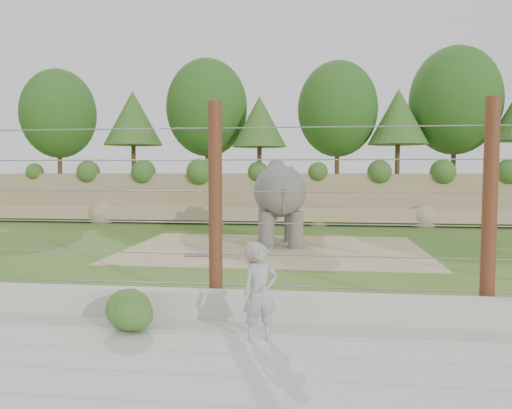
# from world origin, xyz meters

# --- Properties ---
(ground) EXTENTS (90.00, 90.00, 0.00)m
(ground) POSITION_xyz_m (0.00, 0.00, 0.00)
(ground) COLOR #305C1B
(ground) RESTS_ON ground
(back_embankment) EXTENTS (30.00, 5.52, 8.77)m
(back_embankment) POSITION_xyz_m (0.59, 12.68, 3.97)
(back_embankment) COLOR #8C8058
(back_embankment) RESTS_ON ground
(dirt_patch) EXTENTS (10.00, 7.00, 0.02)m
(dirt_patch) POSITION_xyz_m (0.50, 3.00, 0.01)
(dirt_patch) COLOR #978B5E
(dirt_patch) RESTS_ON ground
(drain_grate) EXTENTS (1.00, 0.60, 0.03)m
(drain_grate) POSITION_xyz_m (-1.66, 1.41, 0.04)
(drain_grate) COLOR #262628
(drain_grate) RESTS_ON dirt_patch
(elephant) EXTENTS (2.16, 3.95, 3.03)m
(elephant) POSITION_xyz_m (0.63, 3.92, 1.52)
(elephant) COLOR #5E5854
(elephant) RESTS_ON ground
(stone_ball) EXTENTS (0.63, 0.63, 0.63)m
(stone_ball) POSITION_xyz_m (0.16, 0.38, 0.33)
(stone_ball) COLOR gray
(stone_ball) RESTS_ON dirt_patch
(retaining_wall) EXTENTS (26.00, 0.35, 0.50)m
(retaining_wall) POSITION_xyz_m (0.00, -5.00, 0.25)
(retaining_wall) COLOR beige
(retaining_wall) RESTS_ON ground
(walkway) EXTENTS (26.00, 4.00, 0.01)m
(walkway) POSITION_xyz_m (0.00, -7.00, 0.01)
(walkway) COLOR beige
(walkway) RESTS_ON ground
(barrier_fence) EXTENTS (20.26, 0.26, 4.00)m
(barrier_fence) POSITION_xyz_m (0.00, -4.50, 2.00)
(barrier_fence) COLOR #552519
(barrier_fence) RESTS_ON ground
(walkway_shrub) EXTENTS (0.69, 0.69, 0.69)m
(walkway_shrub) POSITION_xyz_m (-1.12, -5.80, 0.36)
(walkway_shrub) COLOR #315F26
(walkway_shrub) RESTS_ON walkway
(zookeeper) EXTENTS (0.65, 0.54, 1.54)m
(zookeeper) POSITION_xyz_m (1.05, -6.14, 0.78)
(zookeeper) COLOR #B3B7BD
(zookeeper) RESTS_ON walkway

